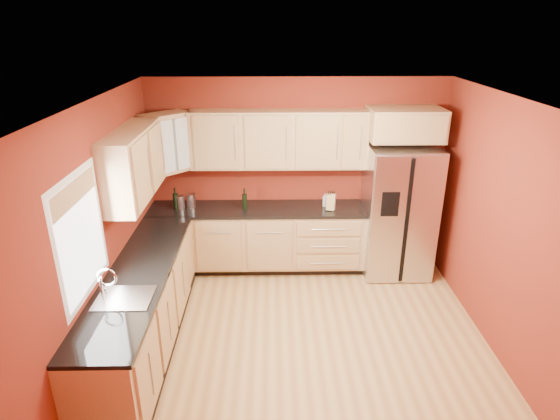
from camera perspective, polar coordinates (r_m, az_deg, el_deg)
name	(u,v)px	position (r m, az deg, el deg)	size (l,w,h in m)	color
floor	(304,344)	(5.30, 2.97, -15.96)	(4.00, 4.00, 0.00)	#AC7B42
ceiling	(310,102)	(4.22, 3.68, 12.99)	(4.00, 4.00, 0.00)	silver
wall_back	(297,174)	(6.47, 2.05, 4.44)	(4.00, 0.04, 2.60)	maroon
wall_front	(331,382)	(2.94, 6.18, -20.07)	(4.00, 0.04, 2.60)	maroon
wall_left	(103,237)	(4.89, -20.81, -3.12)	(0.04, 4.00, 2.60)	maroon
wall_right	(508,234)	(5.16, 26.06, -2.68)	(0.04, 4.00, 2.60)	maroon
base_cabinets_back	(257,240)	(6.51, -2.77, -3.62)	(2.90, 0.60, 0.88)	#A58350
base_cabinets_left	(143,311)	(5.21, -16.34, -11.75)	(0.60, 2.80, 0.88)	#A58350
countertop_back	(257,209)	(6.31, -2.85, 0.10)	(2.90, 0.62, 0.04)	black
countertop_left	(139,273)	(4.97, -16.79, -7.33)	(0.62, 2.80, 0.04)	black
upper_cabinets_back	(279,139)	(6.16, -0.16, 8.62)	(2.30, 0.33, 0.75)	#A58350
upper_cabinets_left	(134,164)	(5.31, -17.42, 5.34)	(0.33, 1.35, 0.75)	#A58350
corner_upper_cabinet	(167,143)	(6.15, -13.61, 7.97)	(0.62, 0.33, 0.75)	#A58350
over_fridge_cabinet	(405,124)	(6.22, 15.02, 10.11)	(0.92, 0.60, 0.40)	#A58350
refrigerator	(398,211)	(6.48, 14.18, -0.10)	(0.90, 0.75, 1.78)	silver
window	(81,236)	(4.36, -23.06, -2.94)	(0.03, 0.90, 1.00)	white
sink_faucet	(122,284)	(4.48, -18.66, -8.56)	(0.50, 0.42, 0.30)	silver
canister_left	(191,201)	(6.40, -10.78, 1.14)	(0.12, 0.12, 0.19)	silver
canister_right	(180,202)	(6.39, -12.06, 0.96)	(0.11, 0.11, 0.18)	silver
wine_bottle_a	(245,199)	(6.23, -4.34, 1.37)	(0.06, 0.06, 0.29)	black
wine_bottle_b	(175,199)	(6.36, -12.63, 1.37)	(0.07, 0.07, 0.30)	black
knife_block	(331,202)	(6.24, 6.23, 1.00)	(0.11, 0.10, 0.22)	tan
soap_dispenser	(325,200)	(6.35, 5.50, 1.22)	(0.06, 0.06, 0.18)	silver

